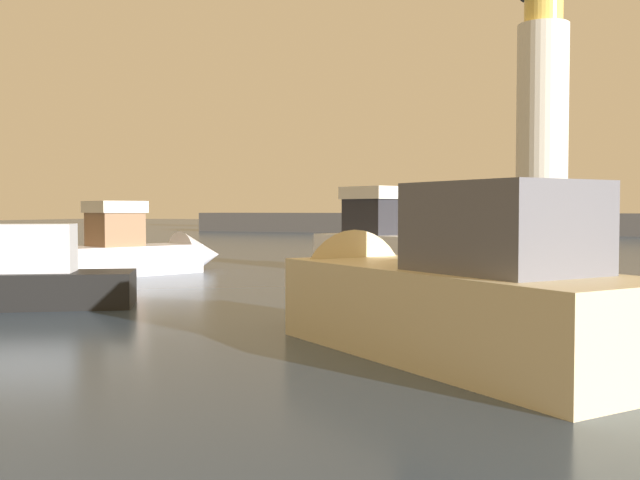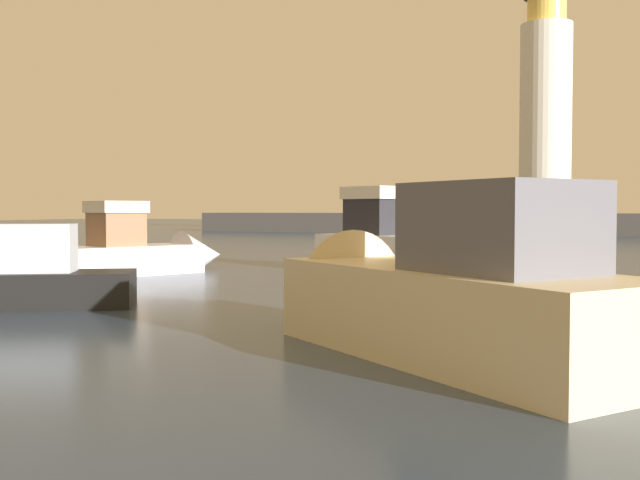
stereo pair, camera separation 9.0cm
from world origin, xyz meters
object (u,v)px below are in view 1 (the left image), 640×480
at_px(lighthouse, 542,105).
at_px(motorboat_3, 415,293).
at_px(motorboat_0, 407,247).
at_px(motorboat_1, 148,251).

relative_size(lighthouse, motorboat_3, 2.62).
distance_m(motorboat_0, motorboat_1, 8.39).
bearing_deg(motorboat_0, lighthouse, 89.95).
bearing_deg(lighthouse, motorboat_0, -90.05).
distance_m(motorboat_1, motorboat_3, 14.84).
relative_size(lighthouse, motorboat_0, 2.70).
distance_m(lighthouse, motorboat_1, 45.99).
bearing_deg(motorboat_3, lighthouse, 93.67).
xyz_separation_m(motorboat_1, motorboat_3, (11.46, -9.42, 0.12)).
bearing_deg(motorboat_0, motorboat_3, -73.86).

